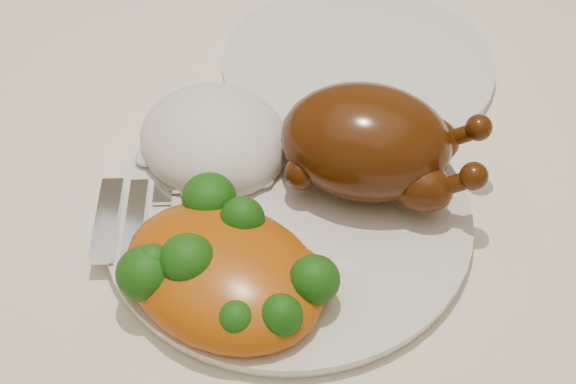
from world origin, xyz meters
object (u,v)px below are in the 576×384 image
at_px(dinner_plate, 288,216).
at_px(roast_chicken, 371,143).
at_px(side_plate, 358,63).
at_px(dining_table, 167,213).

height_order(dinner_plate, roast_chicken, roast_chicken).
xyz_separation_m(dinner_plate, side_plate, (-0.02, 0.19, -0.00)).
distance_m(dinner_plate, roast_chicken, 0.08).
bearing_deg(dining_table, roast_chicken, 2.00).
relative_size(dining_table, roast_chicken, 9.88).
height_order(dining_table, side_plate, side_plate).
relative_size(dinner_plate, roast_chicken, 1.63).
xyz_separation_m(dining_table, dinner_plate, (0.14, -0.05, 0.11)).
bearing_deg(dinner_plate, side_plate, 95.42).
relative_size(side_plate, roast_chicken, 1.49).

